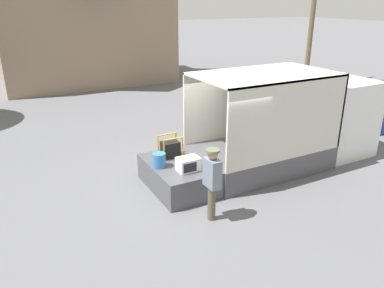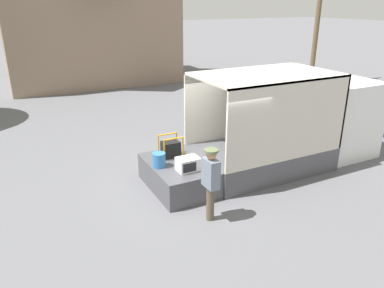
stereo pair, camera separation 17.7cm
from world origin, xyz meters
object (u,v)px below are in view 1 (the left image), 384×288
(microwave, at_px, (188,164))
(orange_bucket, at_px, (159,160))
(portable_generator, at_px, (171,149))
(worker_person, at_px, (212,177))
(box_truck, at_px, (303,128))
(utility_pole, at_px, (313,7))

(microwave, relative_size, orange_bucket, 1.49)
(portable_generator, xyz_separation_m, orange_bucket, (-0.55, -0.47, -0.04))
(orange_bucket, bearing_deg, worker_person, -74.27)
(box_truck, bearing_deg, utility_pole, 45.31)
(portable_generator, distance_m, worker_person, 2.25)
(box_truck, relative_size, orange_bucket, 15.76)
(orange_bucket, xyz_separation_m, utility_pole, (13.41, 8.67, 3.39))
(portable_generator, height_order, utility_pole, utility_pole)
(worker_person, bearing_deg, microwave, 87.41)
(box_truck, distance_m, worker_person, 4.65)
(microwave, relative_size, utility_pole, 0.07)
(microwave, bearing_deg, box_truck, 6.92)
(orange_bucket, relative_size, worker_person, 0.21)
(portable_generator, xyz_separation_m, utility_pole, (12.86, 8.19, 3.35))
(box_truck, relative_size, utility_pole, 0.70)
(box_truck, bearing_deg, orange_bucket, 179.69)
(orange_bucket, bearing_deg, portable_generator, 40.73)
(box_truck, relative_size, worker_person, 3.39)
(box_truck, relative_size, microwave, 10.57)
(microwave, height_order, worker_person, worker_person)
(box_truck, height_order, portable_generator, box_truck)
(box_truck, bearing_deg, worker_person, -157.93)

